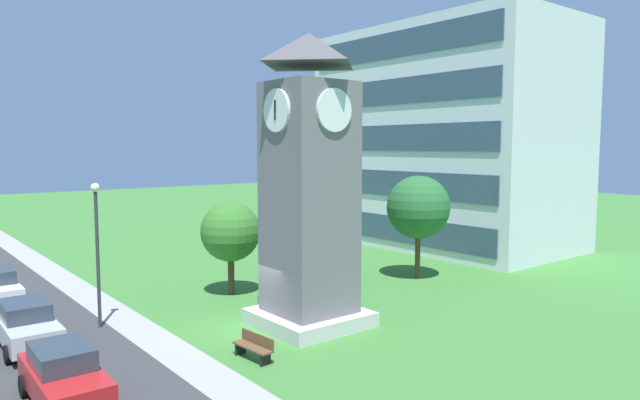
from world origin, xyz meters
TOP-DOWN VIEW (x-y plane):
  - ground_plane at (0.00, 0.00)m, footprint 160.00×160.00m
  - street_asphalt at (0.00, -8.19)m, footprint 120.00×7.20m
  - kerb_strip at (0.00, -3.79)m, footprint 120.00×1.60m
  - office_building at (-8.56, 22.31)m, footprint 18.38×10.67m
  - clock_tower at (1.09, 2.00)m, footprint 4.11×4.11m
  - park_bench at (2.99, -1.90)m, footprint 1.83×0.63m
  - street_lamp at (-4.03, -4.94)m, footprint 0.36×0.36m
  - tree_streetside at (-1.79, 11.88)m, footprint 3.53×3.53m
  - tree_by_building at (-4.61, 8.09)m, footprint 2.82×2.82m
  - tree_near_tower at (-5.27, 1.93)m, footprint 2.98×2.98m
  - parked_car_silver at (-3.27, -7.83)m, footprint 4.42×1.97m
  - parked_car_red at (2.57, -8.03)m, footprint 4.23×1.95m

SIDE VIEW (x-z plane):
  - ground_plane at x=0.00m, z-range 0.00..0.00m
  - kerb_strip at x=0.00m, z-range 0.00..0.01m
  - street_asphalt at x=0.00m, z-range 0.00..0.01m
  - park_bench at x=2.99m, z-range 0.02..0.90m
  - parked_car_red at x=2.57m, z-range 0.01..1.70m
  - parked_car_silver at x=-3.27m, z-range 0.01..1.70m
  - tree_near_tower at x=-5.27m, z-range 0.83..5.49m
  - street_lamp at x=-4.03m, z-range 0.71..6.64m
  - tree_by_building at x=-4.61m, z-range 1.21..6.53m
  - tree_streetside at x=-1.79m, z-range 1.12..6.92m
  - clock_tower at x=1.09m, z-range -0.58..11.34m
  - office_building at x=-8.56m, z-range 0.00..16.00m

